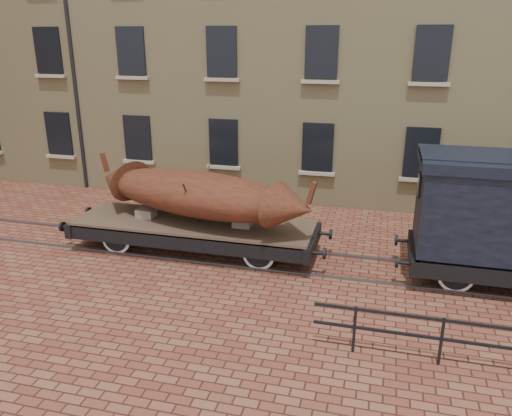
# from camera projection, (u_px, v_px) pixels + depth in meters

# --- Properties ---
(ground) EXTENTS (90.00, 90.00, 0.00)m
(ground) POSITION_uv_depth(u_px,v_px,m) (255.00, 257.00, 14.05)
(ground) COLOR brown
(warehouse_cream) EXTENTS (40.00, 10.19, 14.00)m
(warehouse_cream) POSITION_uv_depth(u_px,v_px,m) (389.00, 8.00, 20.20)
(warehouse_cream) COLOR tan
(warehouse_cream) RESTS_ON ground
(rail_track) EXTENTS (30.00, 1.52, 0.06)m
(rail_track) POSITION_uv_depth(u_px,v_px,m) (255.00, 256.00, 14.04)
(rail_track) COLOR #59595E
(rail_track) RESTS_ON ground
(flatcar_wagon) EXTENTS (7.73, 2.10, 1.17)m
(flatcar_wagon) POSITION_uv_depth(u_px,v_px,m) (194.00, 228.00, 14.24)
(flatcar_wagon) COLOR brown
(flatcar_wagon) RESTS_ON ground
(iron_boat) EXTENTS (6.95, 3.25, 1.66)m
(iron_boat) POSITION_uv_depth(u_px,v_px,m) (198.00, 193.00, 13.87)
(iron_boat) COLOR maroon
(iron_boat) RESTS_ON flatcar_wagon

